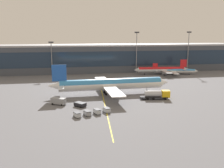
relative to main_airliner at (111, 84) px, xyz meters
name	(u,v)px	position (x,y,z in m)	size (l,w,h in m)	color
ground_plane	(115,99)	(0.04, -8.01, -4.06)	(700.00, 700.00, 0.00)	slate
apron_lead_in_line	(103,98)	(-3.86, -6.01, -4.06)	(0.30, 80.00, 0.01)	yellow
terminal_building	(108,58)	(9.46, 63.73, 4.41)	(169.23, 21.86, 16.91)	#424751
main_airliner	(111,84)	(0.00, 0.00, 0.00)	(48.97, 38.87, 12.26)	white
fuel_tanker	(157,95)	(15.30, -10.87, -2.32)	(11.07, 4.32, 3.25)	#232326
crew_van	(59,101)	(-20.07, -11.91, -2.75)	(5.39, 4.25, 2.30)	gray
pushback_tug	(80,104)	(-12.99, -15.69, -3.21)	(4.24, 4.37, 1.40)	black
baggage_cart_0	(77,114)	(-14.57, -26.41, -3.28)	(2.30, 3.00, 1.48)	#B2B7BC
baggage_cart_1	(87,113)	(-11.53, -25.40, -3.28)	(2.30, 3.00, 1.48)	gray
baggage_cart_2	(97,111)	(-8.49, -24.40, -3.28)	(2.30, 3.00, 1.48)	#B2B7BC
baggage_cart_3	(107,110)	(-5.45, -23.40, -3.28)	(2.30, 3.00, 1.48)	#B2B7BC
commuter_jet_far	(174,71)	(45.28, 42.07, -1.90)	(27.60, 22.24, 6.54)	white
commuter_jet_near	(162,70)	(38.06, 43.85, -1.17)	(33.06, 26.27, 8.62)	silver
apron_light_mast_0	(188,49)	(58.11, 51.77, 10.36)	(2.80, 0.50, 24.83)	gray
apron_light_mast_1	(52,55)	(-24.85, 51.77, 7.45)	(2.80, 0.50, 19.22)	gray
apron_light_mast_2	(137,49)	(24.93, 51.77, 10.28)	(2.80, 0.50, 24.67)	gray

